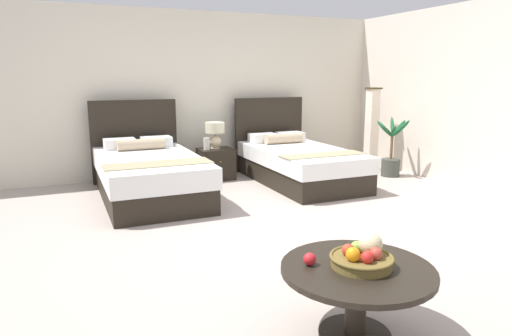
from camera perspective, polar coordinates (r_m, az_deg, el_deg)
name	(u,v)px	position (r m, az deg, el deg)	size (l,w,h in m)	color
ground_plane	(292,231)	(4.72, 4.53, -7.84)	(9.80, 9.88, 0.02)	#A99C92
wall_back	(200,94)	(7.38, -6.96, 9.19)	(9.80, 0.12, 2.52)	beige
wall_side_right	(489,98)	(6.78, 27.06, 7.83)	(0.12, 5.48, 2.52)	beige
bed_near_window	(149,174)	(6.03, -13.27, -0.69)	(1.24, 2.19, 1.20)	black
bed_near_corner	(298,162)	(6.76, 5.22, 0.72)	(1.19, 2.19, 1.19)	black
nightstand	(216,164)	(6.93, -5.03, 0.52)	(0.51, 0.43, 0.47)	black
table_lamp	(215,132)	(6.87, -5.15, 4.48)	(0.29, 0.29, 0.39)	beige
vase	(207,144)	(6.79, -6.19, 3.03)	(0.09, 0.09, 0.18)	silver
coffee_table	(357,283)	(2.85, 12.49, -13.85)	(0.91, 0.91, 0.45)	black
fruit_bowl	(363,256)	(2.80, 13.20, -10.71)	(0.38, 0.38, 0.19)	brown
loose_apple	(310,259)	(2.77, 6.72, -11.24)	(0.08, 0.08, 0.08)	red
floor_lamp_corner	(372,129)	(7.75, 14.24, 4.69)	(0.20, 0.20, 1.36)	#423214
potted_palm	(391,158)	(7.41, 16.52, 1.24)	(0.49, 0.55, 0.93)	#3E423B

